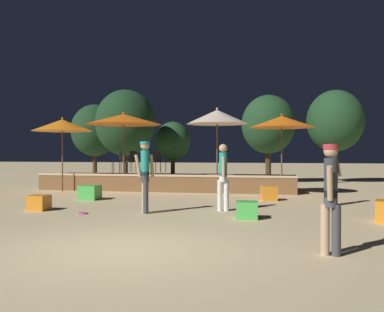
{
  "coord_description": "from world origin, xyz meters",
  "views": [
    {
      "loc": [
        2.46,
        -6.16,
        1.48
      ],
      "look_at": [
        0.0,
        5.19,
        1.41
      ],
      "focal_mm": 40.0,
      "sensor_mm": 36.0,
      "label": 1
    }
  ],
  "objects": [
    {
      "name": "patio_umbrella_1",
      "position": [
        2.36,
        9.44,
        2.6
      ],
      "size": [
        2.34,
        2.34,
        2.9
      ],
      "color": "brown",
      "rests_on": "ground"
    },
    {
      "name": "bistro_chair_1",
      "position": [
        -4.14,
        10.21,
        1.22
      ],
      "size": [
        0.41,
        0.41,
        0.9
      ],
      "rotation": [
        0.0,
        0.0,
        4.89
      ],
      "color": "#1E4C47",
      "rests_on": "wooden_deck"
    },
    {
      "name": "bistro_chair_2",
      "position": [
        -2.68,
        11.07,
        1.22
      ],
      "size": [
        0.47,
        0.46,
        0.9
      ],
      "rotation": [
        0.0,
        0.0,
        1.06
      ],
      "color": "#2D3338",
      "rests_on": "wooden_deck"
    },
    {
      "name": "bistro_chair_0",
      "position": [
        -3.92,
        11.19,
        1.22
      ],
      "size": [
        0.48,
        0.47,
        0.9
      ],
      "rotation": [
        0.0,
        0.0,
        4.1
      ],
      "color": "#2D3338",
      "rests_on": "wooden_deck"
    },
    {
      "name": "background_tree_3",
      "position": [
        -9.4,
        19.23,
        2.94
      ],
      "size": [
        3.01,
        3.01,
        4.6
      ],
      "color": "#3D2B1C",
      "rests_on": "ground"
    },
    {
      "name": "cube_seat_1",
      "position": [
        1.98,
        7.42,
        0.23
      ],
      "size": [
        0.56,
        0.56,
        0.45
      ],
      "rotation": [
        0.0,
        0.0,
        0.23
      ],
      "color": "orange",
      "rests_on": "ground"
    },
    {
      "name": "wooden_deck",
      "position": [
        -2.16,
        10.64,
        0.3
      ],
      "size": [
        10.16,
        2.59,
        0.68
      ],
      "color": "brown",
      "rests_on": "ground"
    },
    {
      "name": "person_0",
      "position": [
        -0.91,
        3.89,
        1.01
      ],
      "size": [
        0.47,
        0.33,
        1.78
      ],
      "rotation": [
        0.0,
        0.0,
        5.26
      ],
      "color": "tan",
      "rests_on": "ground"
    },
    {
      "name": "cube_seat_0",
      "position": [
        -3.77,
        3.83,
        0.2
      ],
      "size": [
        0.47,
        0.47,
        0.39
      ],
      "rotation": [
        0.0,
        0.0,
        0.01
      ],
      "color": "orange",
      "rests_on": "ground"
    },
    {
      "name": "ground_plane",
      "position": [
        0.0,
        0.0,
        0.0
      ],
      "size": [
        120.0,
        120.0,
        0.0
      ],
      "primitive_type": "plane",
      "color": "#D1B784"
    },
    {
      "name": "background_tree_4",
      "position": [
        -4.71,
        21.01,
        2.27
      ],
      "size": [
        2.3,
        2.3,
        3.55
      ],
      "color": "#3D2B1C",
      "rests_on": "ground"
    },
    {
      "name": "patio_umbrella_2",
      "position": [
        -5.97,
        8.97,
        2.56
      ],
      "size": [
        2.32,
        2.32,
        2.87
      ],
      "color": "brown",
      "rests_on": "ground"
    },
    {
      "name": "person_4",
      "position": [
        3.83,
        6.54,
        0.88
      ],
      "size": [
        0.5,
        0.32,
        1.64
      ],
      "rotation": [
        0.0,
        0.0,
        5.21
      ],
      "color": "brown",
      "rests_on": "ground"
    },
    {
      "name": "person_2",
      "position": [
        3.11,
        0.29,
        0.89
      ],
      "size": [
        0.28,
        0.53,
        1.62
      ],
      "rotation": [
        0.0,
        0.0,
        6.11
      ],
      "color": "tan",
      "rests_on": "ground"
    },
    {
      "name": "frisbee_disc",
      "position": [
        -2.35,
        3.46,
        0.02
      ],
      "size": [
        0.24,
        0.24,
        0.03
      ],
      "color": "#E54C99",
      "rests_on": "ground"
    },
    {
      "name": "person_1",
      "position": [
        0.92,
        4.73,
        0.93
      ],
      "size": [
        0.29,
        0.47,
        1.72
      ],
      "rotation": [
        0.0,
        0.0,
        3.35
      ],
      "color": "white",
      "rests_on": "ground"
    },
    {
      "name": "cube_seat_4",
      "position": [
        1.63,
        3.54,
        0.2
      ],
      "size": [
        0.51,
        0.51,
        0.39
      ],
      "rotation": [
        0.0,
        0.0,
        0.08
      ],
      "color": "#4CC651",
      "rests_on": "ground"
    },
    {
      "name": "patio_umbrella_0",
      "position": [
        0.02,
        9.46,
        2.82
      ],
      "size": [
        2.27,
        2.27,
        3.17
      ],
      "color": "brown",
      "rests_on": "ground"
    },
    {
      "name": "background_tree_0",
      "position": [
        1.67,
        15.67,
        2.93
      ],
      "size": [
        2.68,
        2.68,
        4.42
      ],
      "color": "#3D2B1C",
      "rests_on": "ground"
    },
    {
      "name": "background_tree_1",
      "position": [
        -6.79,
        17.85,
        3.29
      ],
      "size": [
        3.57,
        3.57,
        5.26
      ],
      "color": "#3D2B1C",
      "rests_on": "ground"
    },
    {
      "name": "background_tree_2",
      "position": [
        4.96,
        16.41,
        3.11
      ],
      "size": [
        2.82,
        2.82,
        4.67
      ],
      "color": "#3D2B1C",
      "rests_on": "ground"
    },
    {
      "name": "cube_seat_5",
      "position": [
        -3.61,
        6.46,
        0.23
      ],
      "size": [
        0.58,
        0.58,
        0.46
      ],
      "rotation": [
        0.0,
        0.0,
        0.0
      ],
      "color": "#4CC651",
      "rests_on": "ground"
    },
    {
      "name": "patio_umbrella_3",
      "position": [
        -3.65,
        9.48,
        2.8
      ],
      "size": [
        2.94,
        2.94,
        3.08
      ],
      "color": "brown",
      "rests_on": "ground"
    }
  ]
}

